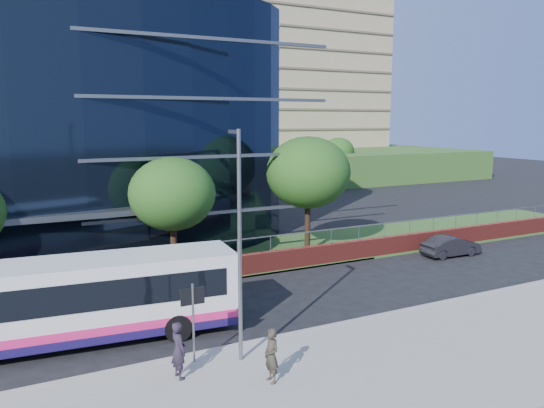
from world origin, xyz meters
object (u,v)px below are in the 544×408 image
tree_far_c (172,194)px  streetlight_east (239,240)px  tree_far_d (308,173)px  tree_dist_e (236,153)px  city_bus (83,299)px  parked_car (451,246)px  pedestrian (179,350)px  tree_dist_f (338,151)px  pedestrian_b (271,356)px  street_sign (193,306)px

tree_far_c → streetlight_east: size_ratio=0.81×
tree_far_d → tree_dist_e: tree_far_d is taller
city_bus → parked_car: size_ratio=3.13×
streetlight_east → pedestrian: bearing=-172.3°
tree_dist_e → tree_dist_f: 16.13m
tree_far_c → pedestrian_b: bearing=-93.4°
tree_dist_e → tree_dist_f: (16.00, 2.00, -0.33)m
city_bus → pedestrian: size_ratio=6.40×
tree_dist_e → pedestrian: tree_dist_e is taller
pedestrian → pedestrian_b: (2.54, -1.63, -0.06)m
pedestrian → tree_far_d: bearing=-54.0°
street_sign → pedestrian_b: size_ratio=1.57×
street_sign → streetlight_east: streetlight_east is taller
parked_car → pedestrian: bearing=114.1°
tree_dist_f → parked_car: bearing=-114.0°
tree_far_c → parked_car: 17.50m
tree_far_d → pedestrian: (-12.31, -12.49, -4.09)m
pedestrian → street_sign: bearing=-51.5°
tree_dist_e → parked_car: size_ratio=1.68×
tree_dist_f → pedestrian: 57.51m
tree_dist_e → pedestrian_b: 47.69m
tree_far_d → pedestrian: 18.01m
streetlight_east → parked_car: 19.59m
pedestrian → pedestrian_b: size_ratio=1.07×
parked_car → streetlight_east: bearing=115.8°
tree_dist_e → streetlight_east: size_ratio=0.81×
pedestrian_b → tree_far_c: bearing=173.7°
tree_far_c → parked_car: bearing=-12.3°
tree_far_d → tree_dist_e: 31.06m
pedestrian_b → pedestrian: bearing=-125.6°
parked_car → tree_far_c: bearing=80.4°
tree_dist_f → pedestrian: bearing=-129.2°
tree_far_c → tree_dist_e: 35.36m
tree_far_d → parked_car: size_ratio=1.92×
tree_dist_f → pedestrian_b: tree_dist_f is taller
tree_dist_e → pedestrian: 47.22m
city_bus → parked_car: (22.28, 3.21, -1.07)m
parked_car → pedestrian: pedestrian is taller
tree_far_c → streetlight_east: bearing=-95.1°
parked_car → tree_dist_f: bearing=-21.4°
tree_dist_e → pedestrian_b: (-17.77, -44.12, -3.50)m
tree_far_d → tree_dist_e: size_ratio=1.14×
tree_far_c → pedestrian: bearing=-106.1°
pedestrian → tree_dist_f: bearing=-48.6°
tree_dist_f → streetlight_east: streetlight_east is taller
tree_dist_f → pedestrian_b: bearing=-126.2°
streetlight_east → pedestrian: 4.08m
tree_far_d → tree_dist_f: size_ratio=1.23×
tree_dist_f → streetlight_east: bearing=-127.6°
street_sign → tree_far_c: tree_far_c is taller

